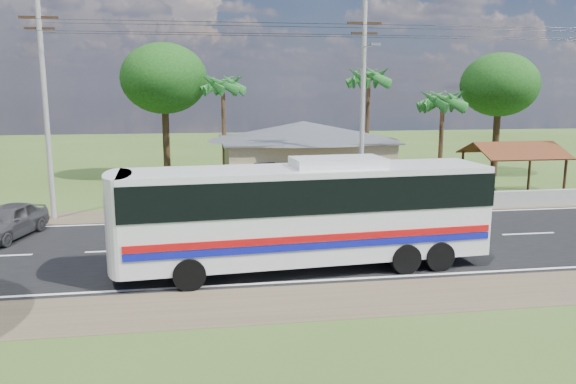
% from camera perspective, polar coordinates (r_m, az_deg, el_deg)
% --- Properties ---
extents(ground, '(120.00, 120.00, 0.00)m').
position_cam_1_polar(ground, '(24.20, 4.71, -5.11)').
color(ground, '#334B1B').
rests_on(ground, ground).
extents(road, '(120.00, 16.00, 0.03)m').
position_cam_1_polar(road, '(24.20, 4.71, -5.09)').
color(road, black).
rests_on(road, ground).
extents(house, '(12.40, 10.00, 5.00)m').
position_cam_1_polar(house, '(36.44, 1.58, 4.45)').
color(house, tan).
rests_on(house, ground).
extents(waiting_shed, '(5.20, 4.48, 3.35)m').
position_cam_1_polar(waiting_shed, '(36.41, 21.89, 3.83)').
color(waiting_shed, '#372214').
rests_on(waiting_shed, ground).
extents(concrete_barrier, '(7.00, 0.30, 0.90)m').
position_cam_1_polar(concrete_barrier, '(33.77, 22.64, -0.62)').
color(concrete_barrier, '#9E9E99').
rests_on(concrete_barrier, ground).
extents(utility_poles, '(32.80, 2.22, 11.00)m').
position_cam_1_polar(utility_poles, '(30.26, 6.99, 9.06)').
color(utility_poles, '#9E9E99').
rests_on(utility_poles, ground).
extents(palm_near, '(2.80, 2.80, 6.70)m').
position_cam_1_polar(palm_near, '(36.84, 15.47, 8.93)').
color(palm_near, '#47301E').
rests_on(palm_near, ground).
extents(palm_mid, '(2.80, 2.80, 8.20)m').
position_cam_1_polar(palm_mid, '(39.84, 8.19, 11.38)').
color(palm_mid, '#47301E').
rests_on(palm_mid, ground).
extents(palm_far, '(2.80, 2.80, 7.70)m').
position_cam_1_polar(palm_far, '(38.68, -6.64, 10.73)').
color(palm_far, '#47301E').
rests_on(palm_far, ground).
extents(tree_behind_house, '(6.00, 6.00, 9.61)m').
position_cam_1_polar(tree_behind_house, '(40.73, -12.50, 11.16)').
color(tree_behind_house, '#47301E').
rests_on(tree_behind_house, ground).
extents(tree_behind_shed, '(5.60, 5.60, 9.02)m').
position_cam_1_polar(tree_behind_shed, '(44.21, 20.69, 10.11)').
color(tree_behind_shed, '#47301E').
rests_on(tree_behind_shed, ground).
extents(coach_bus, '(13.27, 3.72, 4.07)m').
position_cam_1_polar(coach_bus, '(20.12, 2.09, -1.49)').
color(coach_bus, silver).
rests_on(coach_bus, ground).
extents(motorcycle, '(1.89, 1.22, 0.94)m').
position_cam_1_polar(motorcycle, '(33.18, 15.14, -0.31)').
color(motorcycle, black).
rests_on(motorcycle, ground).
extents(small_car, '(2.85, 4.76, 1.52)m').
position_cam_1_polar(small_car, '(27.54, -26.60, -2.66)').
color(small_car, '#323234').
rests_on(small_car, ground).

